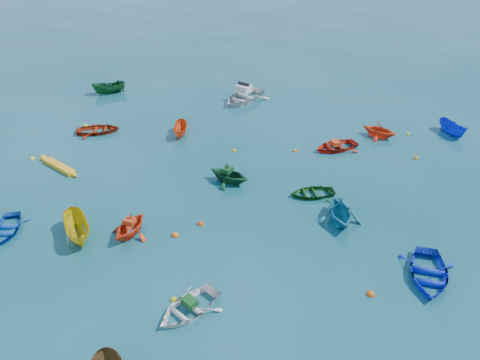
# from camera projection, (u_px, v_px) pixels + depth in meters

# --- Properties ---
(ground) EXTENTS (160.00, 160.00, 0.00)m
(ground) POSITION_uv_depth(u_px,v_px,m) (227.00, 233.00, 25.01)
(ground) COLOR #0A4149
(ground) RESTS_ON ground
(dinghy_blue_sw) EXTENTS (2.87, 3.40, 0.60)m
(dinghy_blue_sw) POSITION_uv_depth(u_px,v_px,m) (7.00, 231.00, 25.19)
(dinghy_blue_sw) COLOR #0E49B6
(dinghy_blue_sw) RESTS_ON ground
(dinghy_white_near) EXTENTS (3.56, 3.76, 0.63)m
(dinghy_white_near) POSITION_uv_depth(u_px,v_px,m) (189.00, 311.00, 20.24)
(dinghy_white_near) COLOR white
(dinghy_white_near) RESTS_ON ground
(dinghy_blue_se) EXTENTS (3.05, 3.96, 0.76)m
(dinghy_blue_se) POSITION_uv_depth(u_px,v_px,m) (427.00, 277.00, 22.07)
(dinghy_blue_se) COLOR #1029CC
(dinghy_blue_se) RESTS_ON ground
(dinghy_orange_w) EXTENTS (2.74, 2.99, 1.33)m
(dinghy_orange_w) POSITION_uv_depth(u_px,v_px,m) (131.00, 234.00, 24.96)
(dinghy_orange_w) COLOR #F53E17
(dinghy_orange_w) RESTS_ON ground
(sampan_yellow_mid) EXTENTS (2.83, 3.38, 1.26)m
(sampan_yellow_mid) POSITION_uv_depth(u_px,v_px,m) (80.00, 237.00, 24.73)
(sampan_yellow_mid) COLOR gold
(sampan_yellow_mid) RESTS_ON ground
(dinghy_green_e) EXTENTS (3.17, 2.64, 0.57)m
(dinghy_green_e) POSITION_uv_depth(u_px,v_px,m) (312.00, 195.00, 28.29)
(dinghy_green_e) COLOR #124D17
(dinghy_green_e) RESTS_ON ground
(dinghy_cyan_se) EXTENTS (3.02, 3.34, 1.52)m
(dinghy_cyan_se) POSITION_uv_depth(u_px,v_px,m) (339.00, 221.00, 25.99)
(dinghy_cyan_se) COLOR teal
(dinghy_cyan_se) RESTS_ON ground
(dinghy_red_nw) EXTENTS (3.84, 3.24, 0.68)m
(dinghy_red_nw) POSITION_uv_depth(u_px,v_px,m) (99.00, 132.00, 36.05)
(dinghy_red_nw) COLOR #A0280D
(dinghy_red_nw) RESTS_ON ground
(sampan_orange_n) EXTENTS (1.38, 2.73, 1.01)m
(sampan_orange_n) POSITION_uv_depth(u_px,v_px,m) (181.00, 135.00, 35.71)
(sampan_orange_n) COLOR #EF5016
(sampan_orange_n) RESTS_ON ground
(dinghy_green_n) EXTENTS (3.31, 3.11, 1.39)m
(dinghy_green_n) POSITION_uv_depth(u_px,v_px,m) (229.00, 182.00, 29.62)
(dinghy_green_n) COLOR #104724
(dinghy_green_n) RESTS_ON ground
(dinghy_red_ne) EXTENTS (4.01, 3.68, 0.68)m
(dinghy_red_ne) POSITION_uv_depth(u_px,v_px,m) (336.00, 149.00, 33.63)
(dinghy_red_ne) COLOR red
(dinghy_red_ne) RESTS_ON ground
(sampan_blue_far) EXTENTS (2.12, 2.95, 1.07)m
(sampan_blue_far) POSITION_uv_depth(u_px,v_px,m) (451.00, 134.00, 35.82)
(sampan_blue_far) COLOR #112DD9
(sampan_blue_far) RESTS_ON ground
(dinghy_orange_far) EXTENTS (3.30, 3.15, 1.35)m
(dinghy_orange_far) POSITION_uv_depth(u_px,v_px,m) (378.00, 137.00, 35.41)
(dinghy_orange_far) COLOR #EC4016
(dinghy_orange_far) RESTS_ON ground
(sampan_green_far) EXTENTS (3.20, 2.46, 1.17)m
(sampan_green_far) POSITION_uv_depth(u_px,v_px,m) (110.00, 93.00, 43.52)
(sampan_green_far) COLOR #13511F
(sampan_green_far) RESTS_ON ground
(kayak_yellow) EXTENTS (3.48, 2.42, 0.37)m
(kayak_yellow) POSITION_uv_depth(u_px,v_px,m) (60.00, 168.00, 31.15)
(kayak_yellow) COLOR #ECA615
(kayak_yellow) RESTS_ON ground
(motorboat_white) EXTENTS (5.31, 5.84, 1.59)m
(motorboat_white) POSITION_uv_depth(u_px,v_px,m) (244.00, 101.00, 41.87)
(motorboat_white) COLOR silver
(motorboat_white) RESTS_ON ground
(tarp_green_a) EXTENTS (0.80, 0.77, 0.31)m
(tarp_green_a) POSITION_uv_depth(u_px,v_px,m) (190.00, 302.00, 20.06)
(tarp_green_a) COLOR #134D1E
(tarp_green_a) RESTS_ON dinghy_white_near
(tarp_orange_a) EXTENTS (0.66, 0.56, 0.27)m
(tarp_orange_a) POSITION_uv_depth(u_px,v_px,m) (130.00, 221.00, 24.59)
(tarp_orange_a) COLOR red
(tarp_orange_a) RESTS_ON dinghy_orange_w
(tarp_green_b) EXTENTS (0.70, 0.78, 0.31)m
(tarp_green_b) POSITION_uv_depth(u_px,v_px,m) (228.00, 170.00, 29.23)
(tarp_green_b) COLOR #11441C
(tarp_green_b) RESTS_ON dinghy_green_n
(tarp_orange_b) EXTENTS (0.77, 0.83, 0.32)m
(tarp_orange_b) POSITION_uv_depth(u_px,v_px,m) (335.00, 143.00, 33.34)
(tarp_orange_b) COLOR #D74516
(tarp_orange_b) RESTS_ON dinghy_red_ne
(buoy_or_a) EXTENTS (0.39, 0.39, 0.39)m
(buoy_or_a) POSITION_uv_depth(u_px,v_px,m) (175.00, 236.00, 24.85)
(buoy_or_a) COLOR #F55D0D
(buoy_or_a) RESTS_ON ground
(buoy_ye_a) EXTENTS (0.32, 0.32, 0.32)m
(buoy_ye_a) POSITION_uv_depth(u_px,v_px,m) (174.00, 300.00, 20.80)
(buoy_ye_a) COLOR gold
(buoy_ye_a) RESTS_ON ground
(buoy_or_b) EXTENTS (0.38, 0.38, 0.38)m
(buoy_or_b) POSITION_uv_depth(u_px,v_px,m) (370.00, 295.00, 21.10)
(buoy_or_b) COLOR #E1540C
(buoy_or_b) RESTS_ON ground
(buoy_ye_b) EXTENTS (0.32, 0.32, 0.32)m
(buoy_ye_b) POSITION_uv_depth(u_px,v_px,m) (33.00, 159.00, 32.31)
(buoy_ye_b) COLOR yellow
(buoy_ye_b) RESTS_ON ground
(buoy_or_c) EXTENTS (0.37, 0.37, 0.37)m
(buoy_or_c) POSITION_uv_depth(u_px,v_px,m) (201.00, 224.00, 25.73)
(buoy_or_c) COLOR #E2480C
(buoy_or_c) RESTS_ON ground
(buoy_ye_c) EXTENTS (0.32, 0.32, 0.32)m
(buoy_ye_c) POSITION_uv_depth(u_px,v_px,m) (234.00, 151.00, 33.36)
(buoy_ye_c) COLOR gold
(buoy_ye_c) RESTS_ON ground
(buoy_or_d) EXTENTS (0.35, 0.35, 0.35)m
(buoy_or_d) POSITION_uv_depth(u_px,v_px,m) (416.00, 159.00, 32.37)
(buoy_or_d) COLOR orange
(buoy_or_d) RESTS_ON ground
(buoy_ye_d) EXTENTS (0.36, 0.36, 0.36)m
(buoy_ye_d) POSITION_uv_depth(u_px,v_px,m) (85.00, 126.00, 37.14)
(buoy_ye_d) COLOR yellow
(buoy_ye_d) RESTS_ON ground
(buoy_or_e) EXTENTS (0.30, 0.30, 0.30)m
(buoy_or_e) POSITION_uv_depth(u_px,v_px,m) (295.00, 151.00, 33.28)
(buoy_or_e) COLOR orange
(buoy_or_e) RESTS_ON ground
(buoy_ye_e) EXTENTS (0.29, 0.29, 0.29)m
(buoy_ye_e) POSITION_uv_depth(u_px,v_px,m) (408.00, 134.00, 35.80)
(buoy_ye_e) COLOR yellow
(buoy_ye_e) RESTS_ON ground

